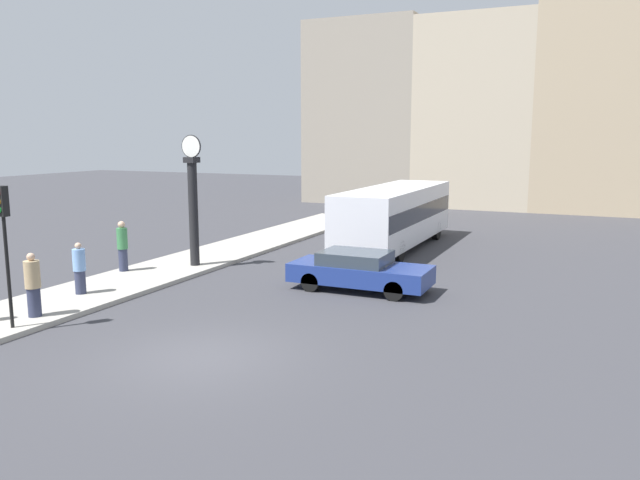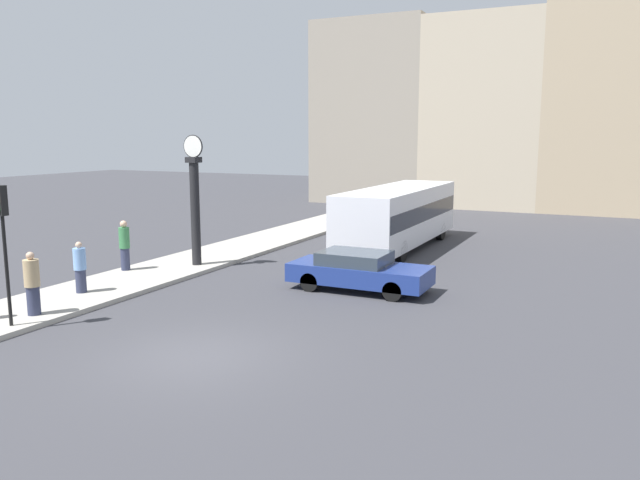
{
  "view_description": "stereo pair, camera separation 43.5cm",
  "coord_description": "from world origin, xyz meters",
  "views": [
    {
      "loc": [
        8.1,
        -11.28,
        4.98
      ],
      "look_at": [
        -0.51,
        7.7,
        1.5
      ],
      "focal_mm": 35.0,
      "sensor_mm": 36.0,
      "label": 1
    },
    {
      "loc": [
        8.49,
        -11.1,
        4.98
      ],
      "look_at": [
        -0.51,
        7.7,
        1.5
      ],
      "focal_mm": 35.0,
      "sensor_mm": 36.0,
      "label": 2
    }
  ],
  "objects": [
    {
      "name": "bus_distant",
      "position": [
        -0.27,
        15.34,
        1.56
      ],
      "size": [
        2.59,
        9.81,
        2.72
      ],
      "color": "silver",
      "rests_on": "ground_plane"
    },
    {
      "name": "ground_plane",
      "position": [
        0.0,
        0.0,
        0.0
      ],
      "size": [
        120.0,
        120.0,
        0.0
      ],
      "primitive_type": "plane",
      "color": "#38383D"
    },
    {
      "name": "pedestrian_green_hoodie",
      "position": [
        -7.53,
        5.92,
        1.06
      ],
      "size": [
        0.38,
        0.38,
        1.82
      ],
      "color": "#2D334C",
      "rests_on": "sidewalk_corner"
    },
    {
      "name": "sedan_car",
      "position": [
        1.07,
        7.32,
        0.66
      ],
      "size": [
        4.55,
        1.83,
        1.28
      ],
      "color": "navy",
      "rests_on": "ground_plane"
    },
    {
      "name": "pedestrian_blue_stripe",
      "position": [
        -6.44,
        2.78,
        0.94
      ],
      "size": [
        0.38,
        0.38,
        1.61
      ],
      "color": "#2D334C",
      "rests_on": "sidewalk_corner"
    },
    {
      "name": "traffic_light_near",
      "position": [
        -5.4,
        -0.57,
        2.75
      ],
      "size": [
        0.26,
        0.24,
        3.62
      ],
      "color": "black",
      "rests_on": "sidewalk_corner"
    },
    {
      "name": "street_clock",
      "position": [
        -5.79,
        7.86,
        2.5
      ],
      "size": [
        0.84,
        0.45,
        4.88
      ],
      "color": "black",
      "rests_on": "sidewalk_corner"
    },
    {
      "name": "pedestrian_tan_coat",
      "position": [
        -5.7,
        0.4,
        1.01
      ],
      "size": [
        0.41,
        0.41,
        1.75
      ],
      "color": "#2D334C",
      "rests_on": "sidewalk_corner"
    },
    {
      "name": "building_row",
      "position": [
        0.99,
        33.8,
        7.75
      ],
      "size": [
        25.53,
        5.0,
        18.46
      ],
      "color": "gray",
      "rests_on": "ground_plane"
    },
    {
      "name": "sidewalk_corner",
      "position": [
        -6.45,
        11.23,
        0.07
      ],
      "size": [
        3.08,
        26.45,
        0.15
      ],
      "primitive_type": "cube",
      "color": "#A39E93",
      "rests_on": "ground_plane"
    }
  ]
}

